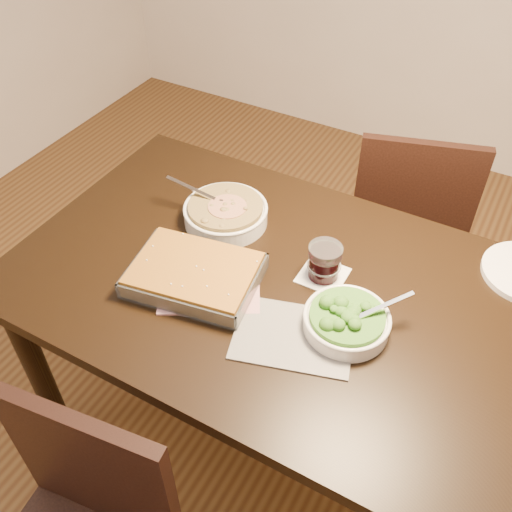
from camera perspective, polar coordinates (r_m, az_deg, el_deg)
ground at (r=2.14m, az=1.08°, el=-16.50°), size 4.00×4.00×0.00m
table at (r=1.60m, az=1.39°, el=-4.69°), size 1.40×0.90×0.75m
magazine_a at (r=1.51m, az=-4.62°, el=-3.10°), size 0.32×0.30×0.01m
magazine_b at (r=1.40m, az=3.77°, el=-7.95°), size 0.33×0.28×0.01m
coaster at (r=1.55m, az=6.70°, el=-1.93°), size 0.12×0.12×0.00m
stew_bowl at (r=1.69m, az=-3.05°, el=4.34°), size 0.28×0.25×0.09m
broccoli_bowl at (r=1.41m, az=9.05°, el=-6.40°), size 0.21×0.21×0.08m
baking_dish at (r=1.51m, az=-6.17°, el=-1.89°), size 0.37×0.29×0.06m
wine_tumbler at (r=1.51m, az=6.86°, el=-0.49°), size 0.09×0.09×0.10m
chair_far at (r=2.21m, az=14.85°, el=3.90°), size 0.51×0.51×0.87m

